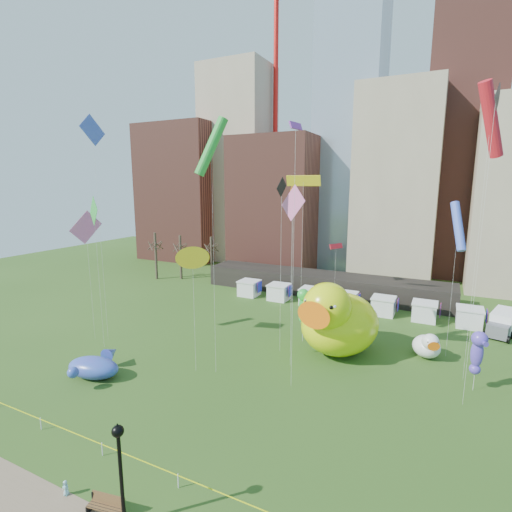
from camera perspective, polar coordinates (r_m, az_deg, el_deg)
The scene contains 30 objects.
ground at distance 26.07m, azimuth -11.42°, elevation -30.61°, with size 160.00×160.00×0.00m, color #294A17.
skyline at distance 77.07m, azimuth 19.15°, elevation 13.32°, with size 101.00×23.00×68.00m.
crane_left at distance 91.04m, azimuth 3.60°, elevation 29.76°, with size 23.00×1.00×76.00m.
pavilion at distance 61.52m, azimuth 9.91°, elevation -4.09°, with size 38.00×6.00×3.20m, color black.
vendor_tents at distance 54.86m, azimuth 13.16°, elevation -6.58°, with size 33.24×2.80×2.40m.
bare_trees at distance 71.39m, azimuth -10.94°, elevation -0.10°, with size 8.44×6.44×8.50m.
caution_tape at distance 25.63m, azimuth -11.48°, elevation -29.46°, with size 50.00×0.06×0.90m.
big_duck at distance 39.96m, azimuth 11.92°, elevation -9.27°, with size 9.26×11.07×7.93m.
small_duck at distance 42.81m, azimuth 24.04°, elevation -12.02°, with size 3.55×3.96×2.77m.
seahorse_green at distance 42.22m, azimuth 6.99°, elevation -6.92°, with size 1.52×1.78×6.01m.
seahorse_purple at distance 37.33m, azimuth 29.97°, elevation -11.89°, with size 1.68×1.86×5.27m.
whale_inflatable at distance 38.73m, azimuth -22.79°, elevation -14.82°, with size 5.28×6.31×2.16m.
park_bench at distance 25.24m, azimuth -21.26°, elevation -31.13°, with size 2.09×0.99×1.02m.
lamppost at distance 22.55m, azimuth -19.48°, elevation -27.07°, with size 0.60×0.60×5.77m.
box_truck at distance 53.46m, azimuth 32.73°, elevation -8.26°, with size 3.80×6.42×2.57m.
toddler at distance 27.15m, azimuth -26.37°, elevation -28.41°, with size 0.31×0.22×0.88m, color white.
kite_0 at distance 46.55m, azimuth 11.78°, elevation 1.33°, with size 1.24×1.84×10.13m.
kite_1 at distance 44.66m, azimuth -23.88°, elevation 3.78°, with size 1.08×3.39×14.34m.
kite_2 at distance 37.62m, azimuth 3.81°, elevation 9.23°, with size 0.26×1.91×17.76m.
kite_3 at distance 33.26m, azimuth -6.65°, elevation 15.77°, with size 2.79×2.43×22.58m.
kite_4 at distance 34.25m, azimuth -9.39°, elevation -0.25°, with size 1.68×1.47×11.72m.
kite_5 at distance 43.84m, azimuth -23.03°, elevation 16.22°, with size 0.11×3.10×23.96m.
kite_6 at distance 50.68m, azimuth 5.44°, elevation 10.02°, with size 1.37×3.17×17.15m.
kite_7 at distance 30.83m, azimuth 5.89°, elevation 17.73°, with size 0.53×1.77×21.70m.
kite_8 at distance 36.94m, azimuth 31.45°, elevation 16.81°, with size 2.82×3.38×24.97m.
kite_9 at distance 34.47m, azimuth 5.50°, elevation 7.51°, with size 2.85×1.65×17.06m.
kite_10 at distance 32.54m, azimuth 32.00°, elevation 19.21°, with size 0.23×1.75×23.79m.
kite_11 at distance 41.82m, azimuth -22.90°, elevation 5.89°, with size 2.67×1.43×15.93m.
kite_12 at distance 46.03m, azimuth 7.04°, elevation 10.94°, with size 4.09×0.83×18.07m.
kite_13 at distance 41.17m, azimuth 27.76°, elevation 3.92°, with size 1.96×2.83×15.50m.
Camera 1 is at (12.46, -15.21, 17.12)m, focal length 27.00 mm.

